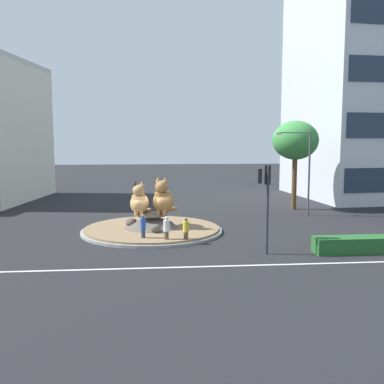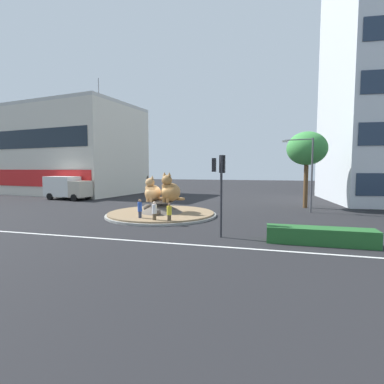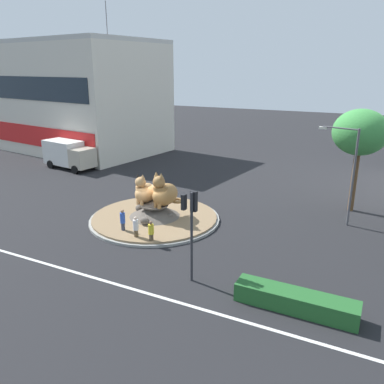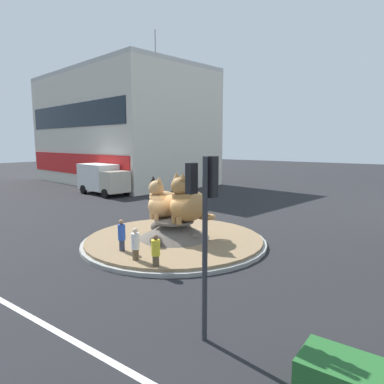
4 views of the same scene
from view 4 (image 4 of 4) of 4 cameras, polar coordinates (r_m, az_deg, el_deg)
name	(u,v)px [view 4 (image 4 of 4)]	position (r m, az deg, el deg)	size (l,w,h in m)	color
ground_plane	(174,243)	(18.17, -2.93, -8.47)	(160.00, 160.00, 0.00)	black
lane_centreline	(9,305)	(13.14, -28.18, -16.17)	(112.00, 0.20, 0.01)	silver
roundabout_island	(174,236)	(18.07, -2.97, -7.35)	(9.50, 9.50, 1.25)	gray
cat_statue_calico	(162,202)	(18.22, -4.94, -1.74)	(1.48, 2.22, 2.26)	tan
cat_statue_tabby	(187,203)	(17.24, -0.78, -1.93)	(1.96, 2.49, 2.54)	#9E703D
traffic_light_mast	(205,207)	(8.78, 2.14, -2.55)	(0.75, 0.50, 4.88)	#2D2D33
shophouse_block	(121,129)	(46.99, -11.69, 10.22)	(25.16, 16.72, 18.18)	beige
pedestrian_white_shirt	(135,246)	(14.78, -9.39, -8.93)	(0.36, 0.36, 1.68)	brown
pedestrian_blue_shirt	(122,237)	(16.07, -11.61, -7.37)	(0.34, 0.34, 1.77)	#33384C
pedestrian_yellow_shirt	(156,253)	(14.00, -6.05, -10.07)	(0.36, 0.36, 1.59)	brown
delivery_box_truck	(102,178)	(35.72, -14.70, 2.22)	(6.57, 3.38, 3.04)	#B7AD99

